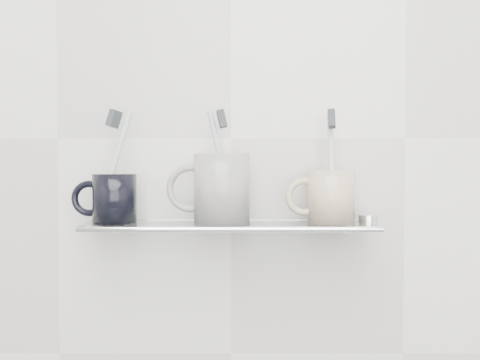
{
  "coord_description": "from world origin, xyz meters",
  "views": [
    {
      "loc": [
        0.02,
        0.12,
        1.2
      ],
      "look_at": [
        0.02,
        1.04,
        1.17
      ],
      "focal_mm": 40.0,
      "sensor_mm": 36.0,
      "label": 1
    }
  ],
  "objects_px": {
    "mug_center": "(222,188)",
    "mug_right": "(331,197)",
    "shelf_glass": "(230,225)",
    "mug_left": "(115,199)"
  },
  "relations": [
    {
      "from": "mug_center",
      "to": "mug_right",
      "type": "distance_m",
      "value": 0.19
    },
    {
      "from": "mug_center",
      "to": "mug_right",
      "type": "relative_size",
      "value": 1.31
    },
    {
      "from": "shelf_glass",
      "to": "mug_right",
      "type": "bearing_deg",
      "value": 1.63
    },
    {
      "from": "shelf_glass",
      "to": "mug_right",
      "type": "height_order",
      "value": "mug_right"
    },
    {
      "from": "shelf_glass",
      "to": "mug_center",
      "type": "bearing_deg",
      "value": 161.63
    },
    {
      "from": "shelf_glass",
      "to": "mug_center",
      "type": "height_order",
      "value": "mug_center"
    },
    {
      "from": "mug_left",
      "to": "mug_center",
      "type": "height_order",
      "value": "mug_center"
    },
    {
      "from": "shelf_glass",
      "to": "mug_left",
      "type": "xyz_separation_m",
      "value": [
        -0.2,
        0.0,
        0.05
      ]
    },
    {
      "from": "mug_left",
      "to": "mug_right",
      "type": "distance_m",
      "value": 0.38
    },
    {
      "from": "mug_right",
      "to": "shelf_glass",
      "type": "bearing_deg",
      "value": 167.59
    }
  ]
}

